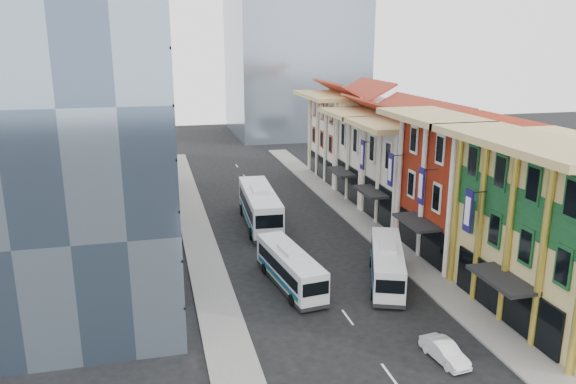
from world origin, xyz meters
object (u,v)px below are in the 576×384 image
object	(u,v)px
bus_left_far	(260,206)
office_tower	(82,88)
shophouse_tan	(564,232)
bus_right	(387,263)
bus_left_near	(290,267)
sedan_right	(445,352)

from	to	relation	value
bus_left_far	office_tower	bearing A→B (deg)	-143.52
shophouse_tan	bus_right	distance (m)	12.72
bus_left_near	sedan_right	size ratio (longest dim) A/B	2.72
bus_right	sedan_right	distance (m)	11.25
bus_right	sedan_right	bearing A→B (deg)	-74.69
bus_left_near	bus_right	world-z (taller)	bus_right
office_tower	bus_right	distance (m)	26.43
bus_right	sedan_right	world-z (taller)	bus_right
bus_left_near	sedan_right	distance (m)	13.88
shophouse_tan	bus_left_far	size ratio (longest dim) A/B	1.11
bus_left_far	bus_right	world-z (taller)	bus_left_far
office_tower	bus_left_far	distance (m)	22.16
bus_left_near	shophouse_tan	bearing A→B (deg)	-35.48
office_tower	bus_left_far	xyz separation A→B (m)	(15.00, 9.90, -12.97)
bus_left_near	office_tower	bearing A→B (deg)	153.17
bus_left_near	sedan_right	bearing A→B (deg)	-70.11
shophouse_tan	bus_left_far	bearing A→B (deg)	123.80
bus_right	sedan_right	size ratio (longest dim) A/B	2.79
bus_right	sedan_right	xyz separation A→B (m)	(-1.15, -11.14, -1.01)
shophouse_tan	bus_right	size ratio (longest dim) A/B	1.41
office_tower	bus_left_far	size ratio (longest dim) A/B	2.37
bus_left_far	sedan_right	size ratio (longest dim) A/B	3.55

